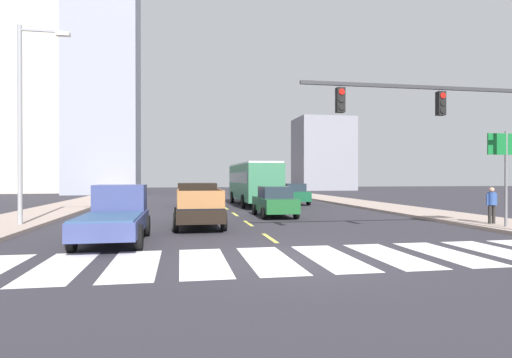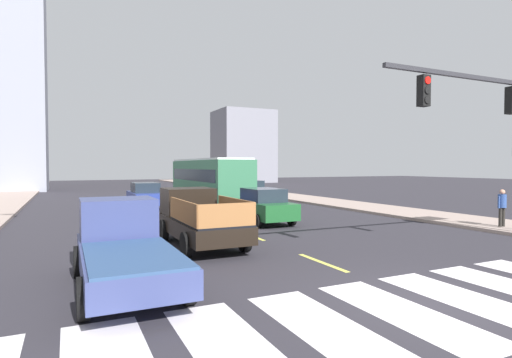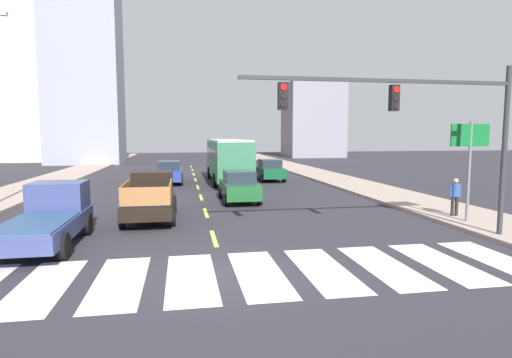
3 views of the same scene
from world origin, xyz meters
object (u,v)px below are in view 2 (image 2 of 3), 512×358
object	(u,v)px
pickup_stakebed	(198,218)
sedan_mid	(145,195)
pickup_dark	(124,245)
sedan_near_left	(262,206)
pedestrian_waiting	(502,205)
city_bus	(209,178)
sedan_near_right	(249,192)

from	to	relation	value
pickup_stakebed	sedan_mid	distance (m)	13.23
pickup_dark	sedan_mid	xyz separation A→B (m)	(3.47, 17.24, -0.06)
sedan_near_left	pedestrian_waiting	size ratio (longest dim) A/B	2.68
sedan_mid	sedan_near_left	bearing A→B (deg)	-66.96
pickup_dark	sedan_mid	distance (m)	17.59
city_bus	pedestrian_waiting	distance (m)	17.91
sedan_mid	pickup_stakebed	bearing A→B (deg)	-91.83
pedestrian_waiting	sedan_near_right	bearing A→B (deg)	134.56
pickup_dark	sedan_near_left	bearing A→B (deg)	45.21
city_bus	sedan_near_left	distance (m)	9.55
sedan_mid	pedestrian_waiting	xyz separation A→B (m)	(12.62, -15.91, 0.26)
sedan_near_left	sedan_near_right	xyz separation A→B (m)	(3.89, 10.27, 0.00)
pickup_dark	city_bus	world-z (taller)	city_bus
pickup_dark	sedan_near_right	distance (m)	21.33
pickup_stakebed	pedestrian_waiting	world-z (taller)	pickup_stakebed
sedan_near_right	pedestrian_waiting	world-z (taller)	pedestrian_waiting
pickup_stakebed	sedan_near_left	world-z (taller)	pickup_stakebed
city_bus	sedan_mid	xyz separation A→B (m)	(-4.44, -0.01, -1.09)
sedan_near_left	pedestrian_waiting	world-z (taller)	pedestrian_waiting
sedan_near_left	pedestrian_waiting	xyz separation A→B (m)	(8.59, -6.44, 0.26)
pickup_dark	sedan_near_left	world-z (taller)	pickup_dark
city_bus	sedan_near_right	world-z (taller)	city_bus
sedan_mid	pickup_dark	bearing A→B (deg)	-101.38
pickup_stakebed	pickup_dark	xyz separation A→B (m)	(-3.05, -4.02, -0.02)
city_bus	pedestrian_waiting	world-z (taller)	city_bus
pickup_stakebed	sedan_near_right	size ratio (longest dim) A/B	1.18
city_bus	pickup_dark	bearing A→B (deg)	-116.40
pickup_stakebed	city_bus	world-z (taller)	city_bus
pickup_stakebed	city_bus	xyz separation A→B (m)	(4.87, 13.23, 1.02)
pickup_stakebed	pedestrian_waiting	distance (m)	13.32
pickup_dark	city_bus	xyz separation A→B (m)	(7.91, 17.25, 1.03)
sedan_near_left	sedan_near_right	distance (m)	10.98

